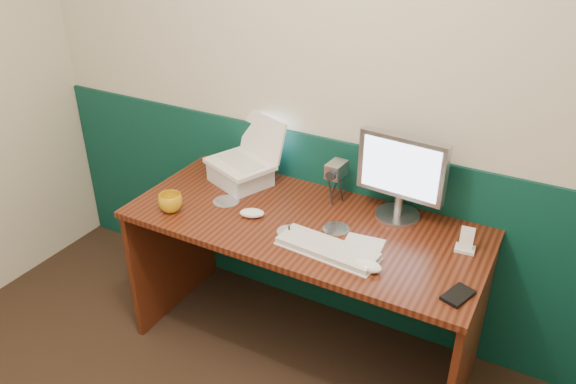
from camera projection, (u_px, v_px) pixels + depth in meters
The scene contains 19 objects.
back_wall at pixel (342, 89), 2.54m from camera, with size 3.50×0.04×2.50m, color beige.
wainscot at pixel (334, 230), 2.89m from camera, with size 3.48×0.02×1.00m, color #073026.
desk at pixel (303, 288), 2.68m from camera, with size 1.60×0.70×0.75m, color #331209.
laptop_riser at pixel (240, 174), 2.80m from camera, with size 0.27×0.23×0.09m, color silver.
laptop at pixel (239, 142), 2.71m from camera, with size 0.31×0.24×0.26m, color white, non-canonical shape.
monitor at pixel (401, 178), 2.43m from camera, with size 0.39×0.11×0.39m, color #A2A1A6, non-canonical shape.
keyboard at pixel (327, 249), 2.28m from camera, with size 0.42×0.14×0.02m, color silver.
mouse_right at pixel (368, 266), 2.17m from camera, with size 0.12×0.07×0.04m, color white.
mouse_left at pixel (252, 213), 2.52m from camera, with size 0.11×0.07×0.04m, color white.
mug at pixel (170, 203), 2.55m from camera, with size 0.11×0.11×0.09m, color gold.
camcorder at pixel (336, 183), 2.61m from camera, with size 0.09×0.12×0.19m, color #A7A7AC, non-canonical shape.
cd_spindle at pixel (289, 233), 2.39m from camera, with size 0.11×0.11×0.02m, color silver.
cd_loose_a at pixel (226, 201), 2.65m from camera, with size 0.13×0.13×0.00m, color #B1B8C1.
cd_loose_b at pixel (336, 229), 2.44m from camera, with size 0.12×0.12×0.00m, color silver.
pen at pixel (347, 245), 2.33m from camera, with size 0.01×0.01×0.13m, color black.
papers at pixel (364, 243), 2.34m from camera, with size 0.16×0.11×0.00m, color silver.
dock at pixel (465, 249), 2.29m from camera, with size 0.08×0.06×0.01m, color white.
music_player at pixel (467, 238), 2.27m from camera, with size 0.05×0.01×0.09m, color white.
pda at pixel (458, 295), 2.03m from camera, with size 0.07×0.13×0.01m, color black.
Camera 1 is at (0.96, -0.52, 2.06)m, focal length 35.00 mm.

